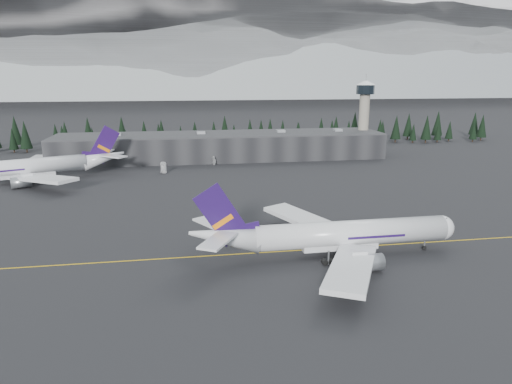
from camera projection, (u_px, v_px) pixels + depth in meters
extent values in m
plane|color=black|center=(270.00, 249.00, 108.58)|extent=(1400.00, 1400.00, 0.00)
cube|color=gold|center=(271.00, 252.00, 106.66)|extent=(400.00, 0.40, 0.02)
cube|color=black|center=(222.00, 147.00, 226.63)|extent=(160.00, 30.00, 12.00)
cube|color=#333335|center=(221.00, 134.00, 225.08)|extent=(160.00, 30.00, 0.60)
cylinder|color=gray|center=(363.00, 123.00, 238.87)|extent=(5.20, 5.20, 32.00)
cylinder|color=black|center=(365.00, 90.00, 234.63)|extent=(9.20, 9.20, 4.50)
cone|color=silver|center=(366.00, 83.00, 233.78)|extent=(10.00, 10.00, 2.00)
cube|color=black|center=(216.00, 135.00, 261.65)|extent=(360.00, 20.00, 15.00)
cylinder|color=silver|center=(351.00, 233.00, 103.67)|extent=(44.56, 6.23, 5.81)
sphere|color=silver|center=(441.00, 228.00, 107.38)|extent=(5.81, 5.81, 5.81)
cone|color=silver|center=(224.00, 237.00, 98.61)|extent=(16.31, 5.96, 8.41)
cube|color=silver|center=(308.00, 221.00, 117.40)|extent=(19.76, 27.52, 2.48)
cylinder|color=gray|center=(336.00, 232.00, 113.69)|extent=(6.32, 3.74, 3.68)
cube|color=silver|center=(351.00, 267.00, 88.76)|extent=(19.37, 27.63, 2.48)
cylinder|color=gray|center=(368.00, 263.00, 95.21)|extent=(6.32, 3.74, 3.68)
cube|color=#220F49|center=(222.00, 215.00, 97.31)|extent=(12.26, 0.60, 14.41)
cube|color=orange|center=(223.00, 222.00, 97.70)|extent=(4.72, 0.59, 3.55)
cube|color=silver|center=(213.00, 223.00, 103.50)|extent=(9.16, 11.38, 0.48)
cube|color=silver|center=(218.00, 241.00, 92.41)|extent=(9.03, 11.41, 0.48)
cylinder|color=black|center=(424.00, 244.00, 107.69)|extent=(0.48, 0.48, 2.90)
cylinder|color=black|center=(317.00, 244.00, 107.65)|extent=(0.48, 0.48, 2.90)
cylinder|color=black|center=(329.00, 258.00, 99.33)|extent=(0.48, 0.48, 2.90)
cylinder|color=silver|center=(18.00, 168.00, 174.49)|extent=(48.40, 24.24, 6.46)
cone|color=silver|center=(104.00, 158.00, 190.36)|extent=(19.19, 12.66, 9.35)
cube|color=silver|center=(42.00, 178.00, 164.28)|extent=(28.55, 26.10, 2.76)
cylinder|color=gray|center=(21.00, 182.00, 166.43)|extent=(8.01, 6.38, 4.09)
cube|color=silver|center=(32.00, 164.00, 192.00)|extent=(11.91, 30.92, 2.76)
cylinder|color=gray|center=(17.00, 172.00, 184.31)|extent=(8.01, 6.38, 4.09)
cube|color=#28104C|center=(104.00, 145.00, 189.28)|extent=(12.87, 5.52, 16.03)
cube|color=orange|center=(104.00, 149.00, 189.57)|extent=(5.10, 2.49, 3.95)
cube|color=silver|center=(113.00, 156.00, 185.70)|extent=(12.29, 11.15, 0.54)
cube|color=silver|center=(105.00, 152.00, 196.43)|extent=(6.52, 12.42, 0.54)
cylinder|color=black|center=(42.00, 179.00, 175.29)|extent=(0.54, 0.54, 3.23)
cylinder|color=black|center=(39.00, 174.00, 183.34)|extent=(0.54, 0.54, 3.23)
imported|color=silver|center=(164.00, 172.00, 192.56)|extent=(3.36, 5.52, 1.43)
imported|color=silver|center=(214.00, 163.00, 211.28)|extent=(4.50, 2.51, 1.45)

